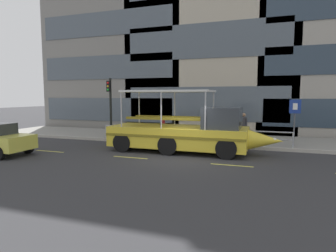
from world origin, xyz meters
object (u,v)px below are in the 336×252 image
at_px(traffic_light_pole, 110,102).
at_px(parking_sign, 295,115).
at_px(pedestrian_mid_right, 163,124).
at_px(duck_tour_boat, 187,132).
at_px(pedestrian_near_bow, 244,124).
at_px(pedestrian_mid_left, 210,124).

xyz_separation_m(traffic_light_pole, parking_sign, (11.46, 0.28, -0.66)).
xyz_separation_m(traffic_light_pole, pedestrian_mid_right, (3.54, 0.69, -1.50)).
distance_m(duck_tour_boat, pedestrian_mid_right, 3.98).
height_order(traffic_light_pole, pedestrian_near_bow, traffic_light_pole).
relative_size(parking_sign, duck_tour_boat, 0.28).
xyz_separation_m(traffic_light_pole, duck_tour_boat, (6.03, -2.42, -1.55)).
xyz_separation_m(pedestrian_near_bow, pedestrian_mid_right, (-5.12, -0.58, -0.13)).
bearing_deg(pedestrian_near_bow, pedestrian_mid_left, -159.03).
distance_m(duck_tour_boat, pedestrian_mid_left, 3.02).
distance_m(traffic_light_pole, pedestrian_mid_right, 3.90).
bearing_deg(parking_sign, pedestrian_mid_right, 177.05).
distance_m(pedestrian_mid_left, pedestrian_mid_right, 3.18).
bearing_deg(pedestrian_mid_right, duck_tour_boat, -51.26).
height_order(traffic_light_pole, pedestrian_mid_right, traffic_light_pole).
xyz_separation_m(parking_sign, pedestrian_mid_right, (-7.92, 0.41, -0.85)).
distance_m(parking_sign, pedestrian_mid_left, 4.81).
xyz_separation_m(pedestrian_mid_left, pedestrian_mid_right, (-3.17, 0.17, -0.14)).
distance_m(traffic_light_pole, pedestrian_near_bow, 8.85).
xyz_separation_m(parking_sign, pedestrian_mid_left, (-4.75, 0.24, -0.71)).
relative_size(traffic_light_pole, pedestrian_mid_left, 2.29).
height_order(parking_sign, pedestrian_mid_left, parking_sign).
distance_m(pedestrian_near_bow, pedestrian_mid_right, 5.15).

